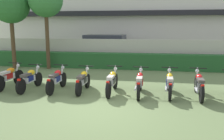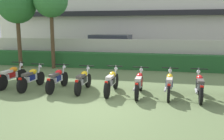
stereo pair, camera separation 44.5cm
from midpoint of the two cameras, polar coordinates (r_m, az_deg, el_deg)
The scene contains 15 objects.
ground at distance 7.43m, azimuth -1.69°, elevation -9.04°, with size 60.00×60.00×0.00m, color #607547.
building at distance 21.24m, azimuth 8.00°, elevation 12.35°, with size 23.52×6.50×6.49m.
compound_wall at distance 14.71m, azimuth 5.68°, elevation 3.96°, with size 22.34×0.30×1.69m, color #BCB7A8.
hedge_row at distance 14.07m, azimuth 5.31°, elevation 2.09°, with size 17.87×0.70×0.91m, color #235628.
parked_car at distance 16.76m, azimuth 0.91°, elevation 5.11°, with size 4.62×2.34×1.89m.
tree_near_inspector at distance 15.25m, azimuth -20.87°, elevation 14.24°, with size 2.19×2.19×4.80m.
tree_far_side at distance 14.54m, azimuth -13.44°, elevation 15.63°, with size 1.94×1.94×4.89m.
motorcycle_in_row_0 at distance 10.60m, azimuth -21.58°, elevation -1.31°, with size 0.60×1.89×0.97m.
motorcycle_in_row_1 at distance 9.98m, azimuth -17.37°, elevation -1.83°, with size 0.60×1.89×0.94m.
motorcycle_in_row_2 at distance 9.53m, azimuth -11.52°, elevation -2.09°, with size 0.60×1.90×0.96m.
motorcycle_in_row_3 at distance 9.19m, azimuth -5.49°, elevation -2.44°, with size 0.60×1.78×0.94m.
motorcycle_in_row_4 at distance 8.89m, azimuth 1.34°, elevation -2.73°, with size 0.60×1.95×0.97m.
motorcycle_in_row_5 at distance 8.71m, azimuth 7.89°, elevation -3.11°, with size 0.60×1.95×0.97m.
motorcycle_in_row_6 at distance 8.81m, azimuth 14.84°, elevation -3.23°, with size 0.60×1.93×0.96m.
motorcycle_in_row_7 at distance 8.87m, azimuth 21.37°, elevation -3.47°, with size 0.60×1.97×0.97m.
Camera 2 is at (1.94, -6.75, 2.46)m, focal length 38.56 mm.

